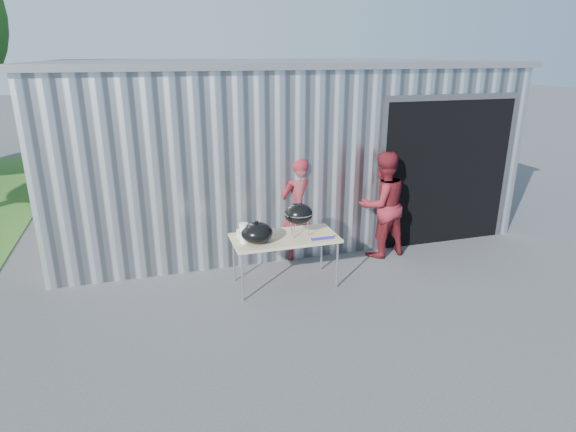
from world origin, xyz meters
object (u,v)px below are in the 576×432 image
object	(u,v)px
person_bystander	(382,205)
folding_table	(285,239)
person_cook	(297,209)
kettle_grill	(299,207)

from	to	relation	value
person_bystander	folding_table	bearing A→B (deg)	10.02
folding_table	person_cook	xyz separation A→B (m)	(0.48, 0.90, 0.13)
folding_table	kettle_grill	size ratio (longest dim) A/B	1.62
folding_table	person_bystander	world-z (taller)	person_bystander
kettle_grill	person_cook	distance (m)	1.01
person_cook	person_bystander	distance (m)	1.40
kettle_grill	person_cook	size ratio (longest dim) A/B	0.55
folding_table	person_bystander	xyz separation A→B (m)	(1.85, 0.61, 0.17)
kettle_grill	folding_table	bearing A→B (deg)	174.99
folding_table	person_cook	distance (m)	1.03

